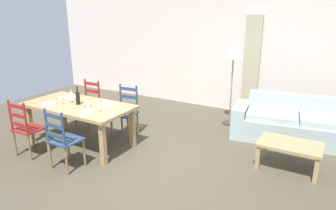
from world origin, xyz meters
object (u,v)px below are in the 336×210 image
object	(u,v)px
dining_chair_near_left	(26,128)
dining_chair_near_right	(63,139)
standing_lamp	(233,57)
dining_chair_far_left	(89,105)
coffee_cup_primary	(88,105)
couch	(297,125)
wine_glass_near_left	(60,98)
dining_chair_far_right	(126,111)
wine_glass_near_right	(99,106)
wine_bottle	(78,98)
wine_glass_far_left	(72,94)
coffee_table	(290,147)
dining_table	(79,109)

from	to	relation	value
dining_chair_near_left	dining_chair_near_right	xyz separation A→B (m)	(0.86, -0.02, 0.00)
dining_chair_near_left	standing_lamp	world-z (taller)	standing_lamp
dining_chair_near_left	dining_chair_near_right	bearing A→B (deg)	-1.33
dining_chair_far_left	standing_lamp	distance (m)	3.04
coffee_cup_primary	couch	distance (m)	3.74
couch	dining_chair_near_left	bearing A→B (deg)	-142.45
wine_glass_near_left	standing_lamp	size ratio (longest dim) A/B	0.10
dining_chair_far_right	wine_glass_near_right	size ratio (longest dim) A/B	5.96
dining_chair_far_left	dining_chair_far_right	size ratio (longest dim) A/B	1.00
wine_bottle	coffee_cup_primary	bearing A→B (deg)	-7.01
standing_lamp	dining_chair_near_left	bearing A→B (deg)	-128.03
wine_bottle	wine_glass_far_left	xyz separation A→B (m)	(-0.29, 0.14, -0.01)
coffee_table	standing_lamp	xyz separation A→B (m)	(-1.40, 1.40, 1.06)
dining_table	dining_chair_far_right	bearing A→B (deg)	60.38
dining_chair_near_left	standing_lamp	distance (m)	3.98
coffee_table	standing_lamp	distance (m)	2.24
wine_glass_near_left	couch	size ratio (longest dim) A/B	0.07
dining_chair_far_left	wine_glass_near_right	bearing A→B (deg)	-39.00
wine_glass_far_left	wine_bottle	bearing A→B (deg)	-25.57
couch	coffee_cup_primary	bearing A→B (deg)	-144.49
dining_chair_near_left	standing_lamp	xyz separation A→B (m)	(2.38, 3.05, 0.93)
coffee_cup_primary	wine_glass_near_left	bearing A→B (deg)	-169.59
standing_lamp	dining_chair_far_right	bearing A→B (deg)	-134.12
dining_chair_far_right	standing_lamp	bearing A→B (deg)	45.88
couch	standing_lamp	world-z (taller)	standing_lamp
dining_table	wine_glass_far_left	world-z (taller)	wine_glass_far_left
dining_table	wine_glass_near_left	xyz separation A→B (m)	(-0.29, -0.13, 0.20)
dining_table	standing_lamp	distance (m)	3.11
dining_chair_near_right	couch	bearing A→B (deg)	45.18
dining_chair_far_left	coffee_table	xyz separation A→B (m)	(3.81, 0.19, -0.12)
standing_lamp	dining_chair_near_right	bearing A→B (deg)	-116.41
dining_chair_far_right	wine_glass_near_left	world-z (taller)	dining_chair_far_right
coffee_cup_primary	dining_chair_near_right	bearing A→B (deg)	-77.80
dining_chair_far_right	coffee_cup_primary	xyz separation A→B (m)	(-0.17, -0.78, 0.32)
dining_chair_far_right	couch	distance (m)	3.17
dining_chair_near_left	dining_chair_near_right	distance (m)	0.86
dining_table	standing_lamp	xyz separation A→B (m)	(1.94, 2.31, 0.75)
dining_chair_near_right	wine_glass_far_left	bearing A→B (deg)	128.39
wine_glass_far_left	dining_table	bearing A→B (deg)	-25.84
dining_chair_far_right	wine_glass_near_right	world-z (taller)	dining_chair_far_right
dining_chair_far_left	couch	xyz separation A→B (m)	(3.75, 1.41, -0.19)
dining_chair_near_left	coffee_cup_primary	xyz separation A→B (m)	(0.70, 0.71, 0.32)
coffee_cup_primary	standing_lamp	bearing A→B (deg)	54.33
dining_table	coffee_table	xyz separation A→B (m)	(3.34, 0.91, -0.31)
dining_table	dining_chair_near_right	distance (m)	0.88
dining_chair_near_left	wine_glass_far_left	bearing A→B (deg)	80.39
coffee_table	coffee_cup_primary	bearing A→B (deg)	-163.01
wine_bottle	coffee_table	xyz separation A→B (m)	(3.34, 0.91, -0.51)
dining_chair_far_left	wine_glass_near_left	distance (m)	0.95
wine_glass_far_left	standing_lamp	world-z (taller)	standing_lamp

